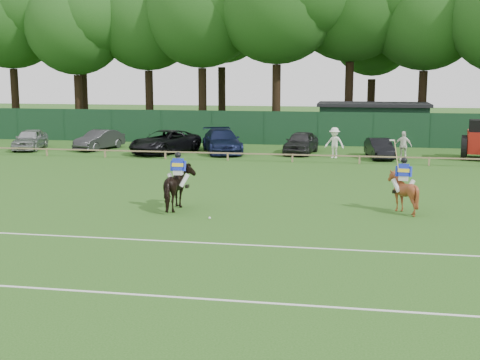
% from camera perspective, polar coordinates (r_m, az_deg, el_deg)
% --- Properties ---
extents(ground, '(160.00, 160.00, 0.00)m').
position_cam_1_polar(ground, '(21.68, -2.73, -4.93)').
color(ground, '#1E4C14').
rests_on(ground, ground).
extents(horse_dark, '(0.99, 2.12, 1.78)m').
position_cam_1_polar(horse_dark, '(25.51, -5.50, -0.69)').
color(horse_dark, black).
rests_on(horse_dark, ground).
extents(horse_chestnut, '(1.47, 1.61, 1.60)m').
position_cam_1_polar(horse_chestnut, '(25.73, 14.27, -1.06)').
color(horse_chestnut, brown).
rests_on(horse_chestnut, ground).
extents(sedan_silver, '(2.57, 4.52, 1.45)m').
position_cam_1_polar(sedan_silver, '(47.35, -18.15, 3.46)').
color(sedan_silver, '#9EA0A3').
rests_on(sedan_silver, ground).
extents(sedan_grey, '(2.54, 4.38, 1.36)m').
position_cam_1_polar(sedan_grey, '(46.12, -12.40, 3.51)').
color(sedan_grey, '#2F3032').
rests_on(sedan_grey, ground).
extents(suv_black, '(4.40, 6.02, 1.52)m').
position_cam_1_polar(suv_black, '(43.39, -6.70, 3.40)').
color(suv_black, black).
rests_on(suv_black, ground).
extents(sedan_navy, '(3.98, 5.87, 1.58)m').
position_cam_1_polar(sedan_navy, '(43.22, -1.62, 3.47)').
color(sedan_navy, '#131A3C').
rests_on(sedan_navy, ground).
extents(hatch_grey, '(2.33, 4.57, 1.49)m').
position_cam_1_polar(hatch_grey, '(42.98, 5.44, 3.34)').
color(hatch_grey, '#2A292C').
rests_on(hatch_grey, ground).
extents(estate_black, '(1.97, 3.96, 1.25)m').
position_cam_1_polar(estate_black, '(41.45, 12.30, 2.76)').
color(estate_black, black).
rests_on(estate_black, ground).
extents(spectator_left, '(1.41, 1.06, 1.94)m').
position_cam_1_polar(spectator_left, '(40.99, 8.39, 3.29)').
color(spectator_left, white).
rests_on(spectator_left, ground).
extents(spectator_mid, '(1.14, 0.67, 1.81)m').
position_cam_1_polar(spectator_mid, '(40.69, 14.29, 2.96)').
color(spectator_mid, white).
rests_on(spectator_mid, ground).
extents(rider_dark, '(0.94, 0.37, 1.41)m').
position_cam_1_polar(rider_dark, '(25.37, -5.53, 1.04)').
color(rider_dark, silver).
rests_on(rider_dark, ground).
extents(rider_chestnut, '(0.93, 0.64, 2.05)m').
position_cam_1_polar(rider_chestnut, '(25.59, 14.33, 0.54)').
color(rider_chestnut, silver).
rests_on(rider_chestnut, ground).
extents(polo_ball, '(0.09, 0.09, 0.09)m').
position_cam_1_polar(polo_ball, '(23.99, -2.72, -3.38)').
color(polo_ball, silver).
rests_on(polo_ball, ground).
extents(pitch_lines, '(60.00, 5.10, 0.01)m').
position_cam_1_polar(pitch_lines, '(18.42, -5.20, -7.60)').
color(pitch_lines, silver).
rests_on(pitch_lines, ground).
extents(pitch_rail, '(62.10, 0.10, 0.50)m').
position_cam_1_polar(pitch_rail, '(39.05, 3.22, 2.29)').
color(pitch_rail, '#997F5B').
rests_on(pitch_rail, ground).
extents(perimeter_fence, '(92.08, 0.08, 2.50)m').
position_cam_1_polar(perimeter_fence, '(47.86, 4.58, 4.60)').
color(perimeter_fence, '#14351E').
rests_on(perimeter_fence, ground).
extents(utility_shed, '(8.40, 4.40, 3.04)m').
position_cam_1_polar(utility_shed, '(50.60, 11.73, 5.03)').
color(utility_shed, '#14331E').
rests_on(utility_shed, ground).
extents(tree_row, '(96.00, 12.00, 21.00)m').
position_cam_1_polar(tree_row, '(55.77, 7.44, 3.98)').
color(tree_row, '#26561C').
rests_on(tree_row, ground).
extents(tractor, '(2.34, 3.18, 2.48)m').
position_cam_1_polar(tractor, '(42.66, 20.47, 3.30)').
color(tractor, maroon).
rests_on(tractor, ground).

